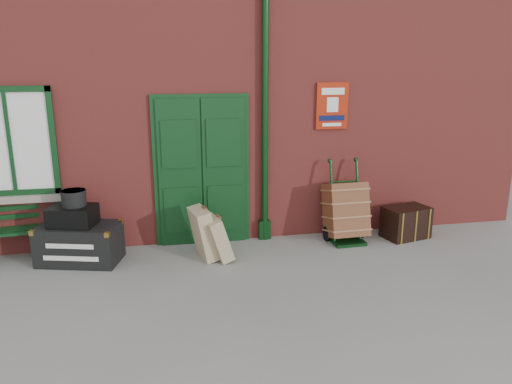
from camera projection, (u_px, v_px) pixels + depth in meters
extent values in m
plane|color=gray|center=(238.00, 281.00, 6.39)|extent=(80.00, 80.00, 0.00)
cube|color=#A73B36|center=(207.00, 100.00, 9.17)|extent=(10.00, 4.00, 4.00)
cube|color=black|center=(202.00, 173.00, 7.42)|extent=(1.42, 0.12, 2.32)
cube|color=white|center=(10.00, 142.00, 6.78)|extent=(1.20, 0.08, 1.50)
cylinder|color=black|center=(265.00, 111.00, 7.33)|extent=(0.10, 0.10, 4.00)
cube|color=#A8210C|center=(332.00, 106.00, 7.56)|extent=(0.50, 0.03, 0.70)
cube|color=black|center=(55.00, 241.00, 7.13)|extent=(0.11, 0.44, 0.44)
cube|color=black|center=(79.00, 244.00, 6.91)|extent=(1.20, 0.86, 0.54)
cube|color=black|center=(73.00, 216.00, 6.79)|extent=(0.69, 0.57, 0.27)
cylinder|color=black|center=(74.00, 198.00, 6.76)|extent=(0.40, 0.40, 0.22)
cube|color=tan|center=(204.00, 233.00, 7.02)|extent=(0.44, 0.57, 0.74)
cube|color=tan|center=(217.00, 238.00, 6.97)|extent=(0.45, 0.53, 0.64)
cube|color=black|center=(348.00, 242.00, 7.65)|extent=(0.49, 0.36, 0.05)
cylinder|color=black|center=(333.00, 202.00, 7.61)|extent=(0.05, 0.34, 1.22)
cylinder|color=black|center=(358.00, 200.00, 7.70)|extent=(0.05, 0.34, 1.22)
cylinder|color=black|center=(327.00, 234.00, 7.75)|extent=(0.05, 0.23, 0.23)
cylinder|color=black|center=(360.00, 231.00, 7.87)|extent=(0.05, 0.23, 0.23)
cube|color=brown|center=(346.00, 209.00, 7.67)|extent=(0.62, 0.66, 0.91)
cube|color=black|center=(406.00, 222.00, 7.86)|extent=(0.77, 0.60, 0.50)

